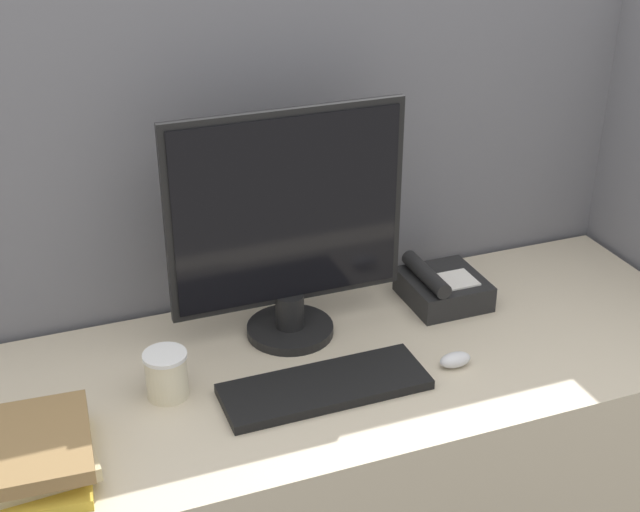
{
  "coord_description": "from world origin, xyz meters",
  "views": [
    {
      "loc": [
        -0.59,
        -1.12,
        1.81
      ],
      "look_at": [
        -0.03,
        0.35,
        1.01
      ],
      "focal_mm": 50.0,
      "sensor_mm": 36.0,
      "label": 1
    }
  ],
  "objects": [
    {
      "name": "desk",
      "position": [
        0.0,
        0.32,
        0.39
      ],
      "size": [
        1.69,
        0.63,
        0.77
      ],
      "color": "beige",
      "rests_on": "ground_plane"
    },
    {
      "name": "mouse",
      "position": [
        0.22,
        0.21,
        0.79
      ],
      "size": [
        0.07,
        0.04,
        0.03
      ],
      "color": "silver",
      "rests_on": "desk"
    },
    {
      "name": "book_stack",
      "position": [
        -0.62,
        0.19,
        0.81
      ],
      "size": [
        0.21,
        0.27,
        0.07
      ],
      "color": "gold",
      "rests_on": "desk"
    },
    {
      "name": "monitor",
      "position": [
        -0.06,
        0.46,
        1.02
      ],
      "size": [
        0.51,
        0.19,
        0.51
      ],
      "color": "black",
      "rests_on": "desk"
    },
    {
      "name": "cubicle_panel_rear",
      "position": [
        0.0,
        0.67,
        0.77
      ],
      "size": [
        2.09,
        0.04,
        1.53
      ],
      "color": "slate",
      "rests_on": "ground_plane"
    },
    {
      "name": "desk_telephone",
      "position": [
        0.31,
        0.46,
        0.81
      ],
      "size": [
        0.17,
        0.18,
        0.1
      ],
      "color": "black",
      "rests_on": "desk"
    },
    {
      "name": "keyboard",
      "position": [
        -0.07,
        0.23,
        0.78
      ],
      "size": [
        0.41,
        0.15,
        0.02
      ],
      "color": "black",
      "rests_on": "desk"
    },
    {
      "name": "coffee_cup",
      "position": [
        -0.36,
        0.32,
        0.82
      ],
      "size": [
        0.09,
        0.09,
        0.1
      ],
      "color": "beige",
      "rests_on": "desk"
    }
  ]
}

